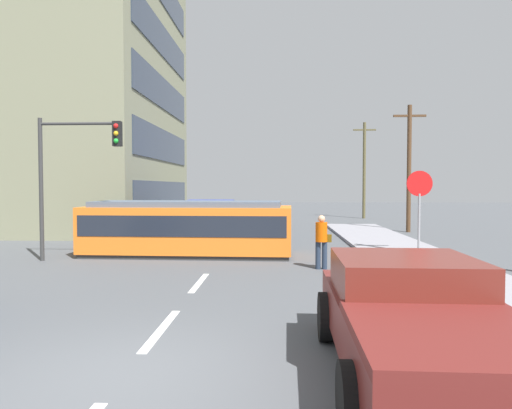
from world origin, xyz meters
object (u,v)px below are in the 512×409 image
(parked_sedan_mid, at_px, (125,228))
(traffic_light_mast, at_px, (73,161))
(stop_sign, at_px, (419,199))
(utility_pole_mid, at_px, (409,166))
(utility_pole_far, at_px, (364,168))
(city_bus, at_px, (205,217))
(pickup_truck_parked, at_px, (414,320))
(pedestrian_crossing, at_px, (322,239))
(streetcar_tram, at_px, (188,227))

(parked_sedan_mid, distance_m, traffic_light_mast, 6.16)
(parked_sedan_mid, relative_size, stop_sign, 1.45)
(utility_pole_mid, bearing_deg, stop_sign, -104.42)
(utility_pole_mid, height_order, utility_pole_far, utility_pole_far)
(parked_sedan_mid, height_order, traffic_light_mast, traffic_light_mast)
(parked_sedan_mid, height_order, utility_pole_mid, utility_pole_mid)
(city_bus, relative_size, utility_pole_far, 0.76)
(traffic_light_mast, bearing_deg, pickup_truck_parked, -46.83)
(city_bus, xyz_separation_m, utility_pole_mid, (10.96, 3.26, 2.67))
(pedestrian_crossing, relative_size, traffic_light_mast, 0.34)
(streetcar_tram, relative_size, parked_sedan_mid, 1.84)
(streetcar_tram, relative_size, utility_pole_far, 1.00)
(pedestrian_crossing, xyz_separation_m, utility_pole_mid, (6.00, 11.92, 2.78))
(city_bus, relative_size, pedestrian_crossing, 3.50)
(pickup_truck_parked, distance_m, utility_pole_far, 31.85)
(city_bus, distance_m, stop_sign, 11.97)
(city_bus, bearing_deg, streetcar_tram, -87.22)
(pedestrian_crossing, xyz_separation_m, pickup_truck_parked, (0.42, -8.13, -0.15))
(traffic_light_mast, xyz_separation_m, utility_pole_mid, (14.30, 10.75, 0.29))
(stop_sign, height_order, utility_pole_mid, utility_pole_mid)
(streetcar_tram, relative_size, stop_sign, 2.67)
(traffic_light_mast, distance_m, utility_pole_mid, 17.89)
(pickup_truck_parked, bearing_deg, utility_pole_mid, 74.45)
(pickup_truck_parked, bearing_deg, city_bus, 107.78)
(pickup_truck_parked, xyz_separation_m, traffic_light_mast, (-8.72, 9.30, 2.64))
(pedestrian_crossing, height_order, parked_sedan_mid, pedestrian_crossing)
(streetcar_tram, height_order, city_bus, streetcar_tram)
(stop_sign, relative_size, traffic_light_mast, 0.59)
(utility_pole_far, bearing_deg, traffic_light_mast, -122.36)
(city_bus, relative_size, stop_sign, 2.03)
(utility_pole_mid, bearing_deg, parked_sedan_mid, -159.89)
(city_bus, bearing_deg, traffic_light_mast, -114.01)
(pedestrian_crossing, xyz_separation_m, stop_sign, (2.85, -0.35, 1.25))
(parked_sedan_mid, bearing_deg, city_bus, 30.45)
(pickup_truck_parked, bearing_deg, utility_pole_far, 80.56)
(city_bus, bearing_deg, pedestrian_crossing, -60.18)
(stop_sign, xyz_separation_m, utility_pole_far, (2.77, 23.48, 1.84))
(stop_sign, bearing_deg, traffic_light_mast, 172.26)
(city_bus, height_order, utility_pole_mid, utility_pole_mid)
(traffic_light_mast, height_order, utility_pole_mid, utility_pole_mid)
(pedestrian_crossing, xyz_separation_m, parked_sedan_mid, (-8.37, 6.65, -0.32))
(streetcar_tram, distance_m, stop_sign, 8.19)
(traffic_light_mast, relative_size, utility_pole_mid, 0.69)
(pedestrian_crossing, height_order, stop_sign, stop_sign)
(city_bus, height_order, utility_pole_far, utility_pole_far)
(traffic_light_mast, bearing_deg, utility_pole_far, 57.64)
(city_bus, xyz_separation_m, stop_sign, (7.81, -9.00, 1.14))
(streetcar_tram, relative_size, traffic_light_mast, 1.58)
(city_bus, height_order, parked_sedan_mid, city_bus)
(pedestrian_crossing, relative_size, stop_sign, 0.58)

